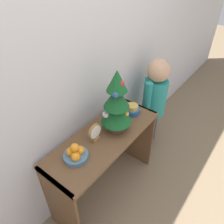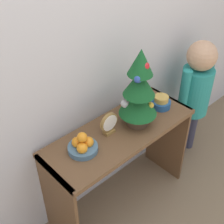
{
  "view_description": "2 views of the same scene",
  "coord_description": "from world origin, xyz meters",
  "px_view_note": "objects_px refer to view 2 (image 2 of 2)",
  "views": [
    {
      "loc": [
        -0.91,
        -0.58,
        1.85
      ],
      "look_at": [
        0.08,
        0.18,
        0.88
      ],
      "focal_mm": 35.0,
      "sensor_mm": 36.0,
      "label": 1
    },
    {
      "loc": [
        -1.03,
        -0.83,
        1.93
      ],
      "look_at": [
        -0.06,
        0.2,
        0.86
      ],
      "focal_mm": 50.0,
      "sensor_mm": 36.0,
      "label": 2
    }
  ],
  "objects_px": {
    "fruit_bowl": "(83,146)",
    "singing_bowl": "(161,102)",
    "desk_clock": "(109,124)",
    "child_figure": "(196,88)",
    "mini_tree": "(139,91)"
  },
  "relations": [
    {
      "from": "desk_clock",
      "to": "fruit_bowl",
      "type": "bearing_deg",
      "value": -177.05
    },
    {
      "from": "fruit_bowl",
      "to": "child_figure",
      "type": "relative_size",
      "value": 0.17
    },
    {
      "from": "desk_clock",
      "to": "child_figure",
      "type": "distance_m",
      "value": 0.89
    },
    {
      "from": "singing_bowl",
      "to": "child_figure",
      "type": "bearing_deg",
      "value": 2.22
    },
    {
      "from": "singing_bowl",
      "to": "mini_tree",
      "type": "bearing_deg",
      "value": -177.75
    },
    {
      "from": "fruit_bowl",
      "to": "singing_bowl",
      "type": "xyz_separation_m",
      "value": [
        0.64,
        -0.03,
        -0.0
      ]
    },
    {
      "from": "fruit_bowl",
      "to": "singing_bowl",
      "type": "bearing_deg",
      "value": -2.56
    },
    {
      "from": "fruit_bowl",
      "to": "desk_clock",
      "type": "distance_m",
      "value": 0.21
    },
    {
      "from": "singing_bowl",
      "to": "child_figure",
      "type": "distance_m",
      "value": 0.46
    },
    {
      "from": "singing_bowl",
      "to": "fruit_bowl",
      "type": "bearing_deg",
      "value": 177.44
    },
    {
      "from": "fruit_bowl",
      "to": "desk_clock",
      "type": "xyz_separation_m",
      "value": [
        0.21,
        0.01,
        0.03
      ]
    },
    {
      "from": "child_figure",
      "to": "mini_tree",
      "type": "bearing_deg",
      "value": -177.77
    },
    {
      "from": "child_figure",
      "to": "singing_bowl",
      "type": "bearing_deg",
      "value": -177.78
    },
    {
      "from": "mini_tree",
      "to": "fruit_bowl",
      "type": "bearing_deg",
      "value": 174.57
    },
    {
      "from": "fruit_bowl",
      "to": "child_figure",
      "type": "xyz_separation_m",
      "value": [
        1.09,
        -0.01,
        -0.1
      ]
    }
  ]
}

